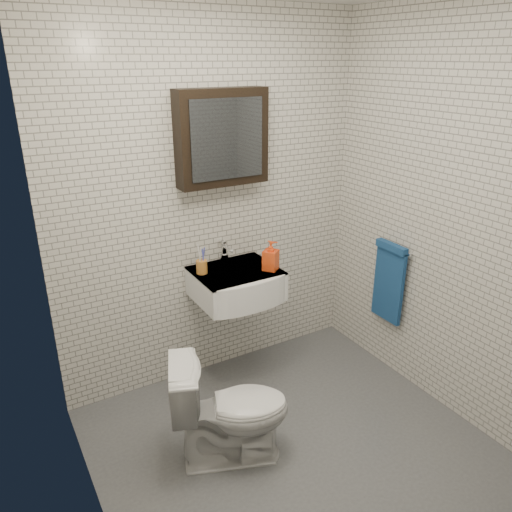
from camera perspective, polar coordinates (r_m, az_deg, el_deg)
name	(u,v)px	position (r m, az deg, el deg)	size (l,w,h in m)	color
ground	(291,445)	(3.22, 4.01, -20.71)	(2.20, 2.00, 0.01)	#4C4F54
room_shell	(299,212)	(2.47, 4.90, 5.07)	(2.22, 2.02, 2.51)	silver
washbasin	(239,285)	(3.34, -2.00, -3.33)	(0.55, 0.50, 0.20)	white
faucet	(225,253)	(3.43, -3.59, 0.32)	(0.06, 0.20, 0.15)	silver
mirror_cabinet	(222,138)	(3.23, -3.89, 13.33)	(0.60, 0.15, 0.60)	black
towel_rail	(389,279)	(3.63, 14.98, -2.53)	(0.09, 0.30, 0.58)	silver
toothbrush_cup	(202,266)	(3.28, -6.23, -1.16)	(0.08, 0.08, 0.20)	#BC772F
soap_bottle	(271,256)	(3.30, 1.69, 0.06)	(0.09, 0.09, 0.20)	orange
toilet	(230,409)	(2.93, -2.94, -17.11)	(0.37, 0.65, 0.67)	white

